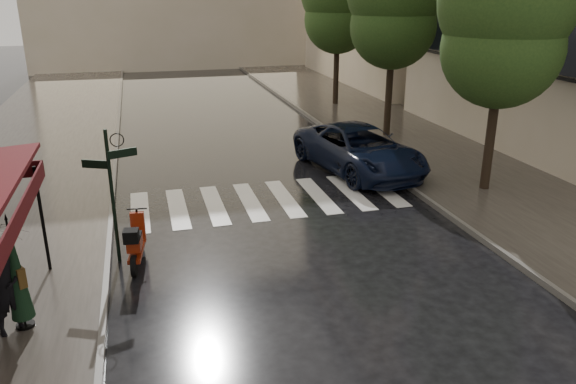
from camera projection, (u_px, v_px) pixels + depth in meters
name	position (u px, v px, depth m)	size (l,w,h in m)	color
ground	(184.00, 324.00, 10.45)	(120.00, 120.00, 0.00)	black
sidewalk_near	(28.00, 160.00, 20.24)	(6.00, 60.00, 0.12)	#38332D
sidewalk_far	(402.00, 135.00, 23.82)	(5.50, 60.00, 0.12)	#38332D
curb_near	(116.00, 154.00, 20.97)	(0.12, 60.00, 0.16)	#595651
curb_far	(340.00, 139.00, 23.13)	(0.12, 60.00, 0.16)	#595651
crosswalk	(267.00, 200.00, 16.62)	(7.85, 3.20, 0.01)	silver
signpost	(112.00, 186.00, 12.26)	(1.17, 0.29, 3.10)	black
tree_near	(506.00, 11.00, 15.51)	(3.80, 3.80, 7.99)	black
scooter	(136.00, 243.00, 12.57)	(0.55, 1.70, 1.12)	black
parked_car	(359.00, 149.00, 19.00)	(2.57, 5.57, 1.55)	black
parasol_back	(15.00, 269.00, 9.79)	(0.40, 0.40, 2.15)	black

